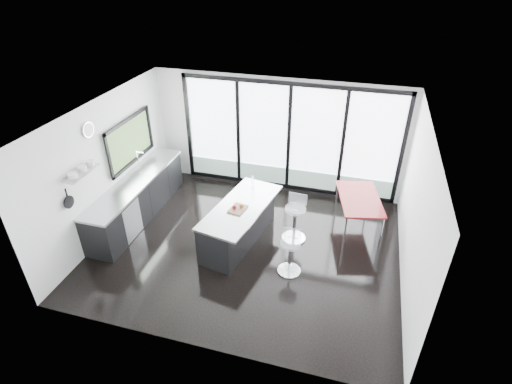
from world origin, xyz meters
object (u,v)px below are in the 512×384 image
(bar_stool_far, at_px, (295,223))
(red_table, at_px, (357,213))
(island, at_px, (238,222))
(bar_stool_near, at_px, (290,257))

(bar_stool_far, relative_size, red_table, 0.55)
(island, bearing_deg, red_table, 25.27)
(red_table, bearing_deg, island, -154.73)
(island, relative_size, bar_stool_far, 2.88)
(island, height_order, bar_stool_near, island)
(bar_stool_near, distance_m, bar_stool_far, 1.01)
(bar_stool_far, height_order, red_table, bar_stool_far)
(island, distance_m, bar_stool_near, 1.38)
(bar_stool_near, height_order, red_table, red_table)
(red_table, bearing_deg, bar_stool_far, -148.45)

